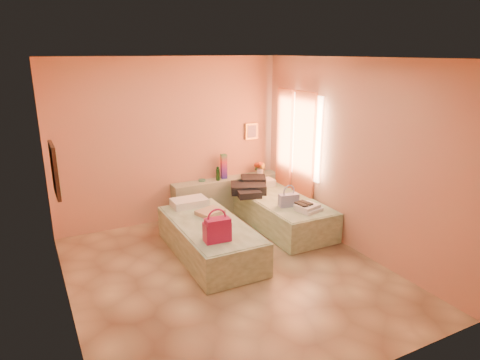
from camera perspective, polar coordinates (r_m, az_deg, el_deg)
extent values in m
plane|color=tan|center=(5.90, -1.42, -12.34)|extent=(4.50, 4.50, 0.00)
cube|color=tan|center=(7.39, -9.21, 5.10)|extent=(4.00, 0.02, 2.80)
cube|color=tan|center=(4.87, -23.19, -2.22)|extent=(0.02, 4.50, 2.80)
cube|color=tan|center=(6.46, 14.66, 3.06)|extent=(0.02, 4.50, 2.80)
cube|color=white|center=(5.15, -1.65, 15.97)|extent=(4.00, 4.50, 0.02)
cube|color=#FFCC9E|center=(7.38, 8.14, 5.91)|extent=(0.02, 1.10, 1.40)
cube|color=#D45F32|center=(7.31, 8.45, 2.99)|extent=(0.05, 0.55, 2.20)
cube|color=#D45F32|center=(7.79, 5.88, 3.94)|extent=(0.05, 0.45, 2.20)
cube|color=black|center=(5.20, -23.51, 1.21)|extent=(0.04, 0.50, 0.60)
cube|color=#C19140|center=(7.97, 1.53, 6.51)|extent=(0.25, 0.04, 0.30)
cube|color=#9DA889|center=(7.89, -1.77, -2.04)|extent=(2.05, 0.30, 0.65)
cube|color=beige|center=(6.30, -4.07, -7.83)|extent=(0.92, 2.01, 0.50)
cube|color=beige|center=(7.30, 5.56, -4.34)|extent=(0.92, 2.01, 0.50)
cylinder|color=#153A1A|center=(7.65, -2.96, 0.82)|extent=(0.08, 0.08, 0.24)
cube|color=#A51446|center=(7.74, -2.18, 1.83)|extent=(0.11, 0.11, 0.45)
cylinder|color=#488469|center=(7.64, -5.11, -0.04)|extent=(0.13, 0.13, 0.03)
cube|color=#264829|center=(7.92, 0.85, 0.62)|extent=(0.18, 0.14, 0.03)
cube|color=white|center=(8.01, 2.68, 1.75)|extent=(0.26, 0.26, 0.29)
cube|color=#A51446|center=(5.58, -3.08, -6.60)|extent=(0.35, 0.21, 0.32)
cube|color=tan|center=(6.52, -4.02, -4.30)|extent=(0.45, 0.40, 0.06)
cube|color=black|center=(7.50, 1.50, -0.85)|extent=(0.85, 0.85, 0.20)
cube|color=#4350A1|center=(6.85, 6.50, -2.69)|extent=(0.33, 0.19, 0.20)
cube|color=white|center=(6.71, 9.17, -3.68)|extent=(0.40, 0.36, 0.10)
cube|color=black|center=(6.69, 8.53, -3.14)|extent=(0.20, 0.25, 0.02)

